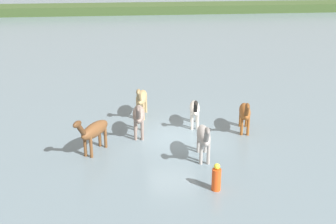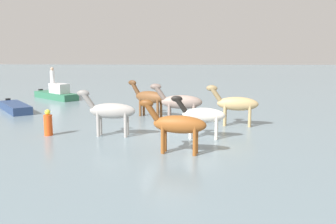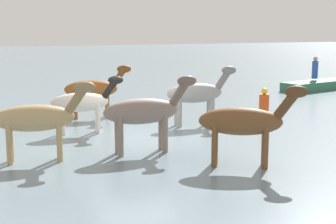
{
  "view_description": "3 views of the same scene",
  "coord_description": "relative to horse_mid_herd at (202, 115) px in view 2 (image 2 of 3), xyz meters",
  "views": [
    {
      "loc": [
        -2.48,
        -19.96,
        8.81
      ],
      "look_at": [
        -0.21,
        0.54,
        1.19
      ],
      "focal_mm": 46.94,
      "sensor_mm": 36.0,
      "label": 1
    },
    {
      "loc": [
        17.14,
        0.69,
        3.72
      ],
      "look_at": [
        0.38,
        -0.03,
        0.96
      ],
      "focal_mm": 41.12,
      "sensor_mm": 36.0,
      "label": 2
    },
    {
      "loc": [
        -13.19,
        4.77,
        3.28
      ],
      "look_at": [
        -0.27,
        -0.82,
        0.77
      ],
      "focal_mm": 50.63,
      "sensor_mm": 36.0,
      "label": 3
    }
  ],
  "objects": [
    {
      "name": "ground_plane",
      "position": [
        -1.3,
        -1.42,
        -0.98
      ],
      "size": [
        151.2,
        151.2,
        0.0
      ],
      "primitive_type": "plane",
      "color": "slate"
    },
    {
      "name": "horse_mid_herd",
      "position": [
        0.0,
        0.0,
        0.0
      ],
      "size": [
        0.75,
        2.31,
        1.79
      ],
      "rotation": [
        0.0,
        0.0,
        4.59
      ],
      "color": "silver",
      "rests_on": "ground_plane"
    },
    {
      "name": "horse_chestnut_trailing",
      "position": [
        -0.25,
        -3.89,
        0.11
      ],
      "size": [
        0.74,
        2.56,
        1.98
      ],
      "rotation": [
        0.0,
        0.0,
        4.63
      ],
      "color": "#9E9993",
      "rests_on": "ground_plane"
    },
    {
      "name": "horse_gray_outer",
      "position": [
        -2.99,
        -0.95,
        0.13
      ],
      "size": [
        0.72,
        2.61,
        2.02
      ],
      "rotation": [
        0.0,
        0.0,
        4.65
      ],
      "color": "gray",
      "rests_on": "ground_plane"
    },
    {
      "name": "horse_dark_mare",
      "position": [
        2.42,
        -0.98,
        0.08
      ],
      "size": [
        0.95,
        2.49,
        1.92
      ],
      "rotation": [
        0.0,
        0.0,
        4.51
      ],
      "color": "brown",
      "rests_on": "ground_plane"
    },
    {
      "name": "horse_rear_stallion",
      "position": [
        -2.71,
        1.76,
        0.1
      ],
      "size": [
        0.92,
        2.55,
        1.97
      ],
      "rotation": [
        0.0,
        0.0,
        4.54
      ],
      "color": "tan",
      "rests_on": "ground_plane"
    },
    {
      "name": "horse_pinto_flank",
      "position": [
        -5.12,
        -2.67,
        0.1
      ],
      "size": [
        1.66,
        2.37,
        1.97
      ],
      "rotation": [
        0.0,
        0.0,
        4.17
      ],
      "color": "brown",
      "rests_on": "ground_plane"
    },
    {
      "name": "boat_motor_center",
      "position": [
        -12.44,
        -10.33,
        -0.67
      ],
      "size": [
        3.74,
        4.06,
        1.33
      ],
      "rotation": [
        0.0,
        0.0,
        0.86
      ],
      "color": "#2D6B4C",
      "rests_on": "ground_plane"
    },
    {
      "name": "boat_launch_far",
      "position": [
        -6.64,
        -10.92,
        -0.82
      ],
      "size": [
        3.75,
        3.15,
        0.72
      ],
      "rotation": [
        0.0,
        0.0,
        0.63
      ],
      "color": "navy",
      "rests_on": "ground_plane"
    },
    {
      "name": "person_spotter_bow",
      "position": [
        -12.34,
        -10.54,
        0.75
      ],
      "size": [
        0.32,
        0.32,
        1.19
      ],
      "color": "silver",
      "rests_on": "boat_motor_center"
    },
    {
      "name": "buoy_channel_marker",
      "position": [
        -0.26,
        -6.62,
        -0.47
      ],
      "size": [
        0.36,
        0.36,
        1.14
      ],
      "color": "#E54C19",
      "rests_on": "ground_plane"
    }
  ]
}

